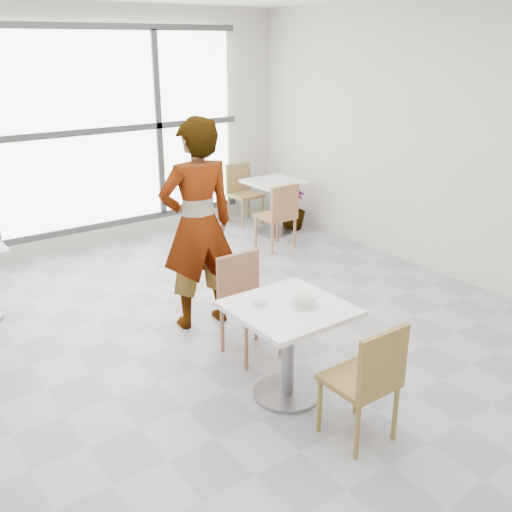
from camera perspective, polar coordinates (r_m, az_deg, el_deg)
floor at (r=5.13m, az=-2.00°, el=-9.57°), size 7.00×7.00×0.00m
wall_back at (r=7.69m, az=-17.26°, el=11.51°), size 6.00×0.00×6.00m
wall_right at (r=6.69m, az=19.95°, el=10.02°), size 0.00×7.00×7.00m
window at (r=7.63m, az=-17.10°, el=11.46°), size 4.60×0.07×2.52m
main_table at (r=4.35m, az=3.16°, el=-7.63°), size 0.80×0.80×0.75m
chair_near at (r=3.95m, az=10.96°, el=-11.50°), size 0.42×0.42×0.87m
chair_far at (r=4.98m, az=-1.03°, el=-4.11°), size 0.42×0.42×0.87m
oatmeal_bowl at (r=4.24m, az=4.74°, el=-4.33°), size 0.21×0.21×0.09m
coffee_cup at (r=4.23m, az=0.23°, el=-4.51°), size 0.16×0.13×0.07m
person at (r=5.33m, az=-5.73°, el=3.00°), size 0.77×0.55×1.96m
bg_table_right at (r=8.15m, az=1.76°, el=5.58°), size 0.70×0.70×0.75m
bg_chair_right_near at (r=7.46m, az=2.29°, el=4.28°), size 0.42×0.42×0.87m
bg_chair_right_far at (r=8.66m, az=-1.34°, el=6.55°), size 0.42×0.42×0.87m
plant_right at (r=8.39m, az=3.62°, el=4.81°), size 0.45×0.45×0.65m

